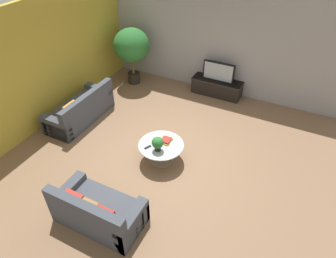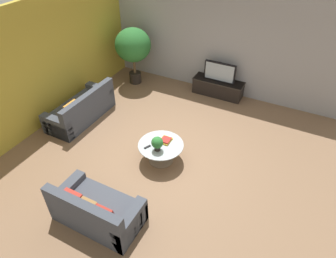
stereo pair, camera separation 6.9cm
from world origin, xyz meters
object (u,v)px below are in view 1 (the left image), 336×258
couch_by_wall (81,110)px  couch_near_entry (98,211)px  coffee_table (161,149)px  potted_palm_tall (132,47)px  potted_plant_tabletop (158,143)px  television (219,72)px  media_console (217,87)px

couch_by_wall → couch_near_entry: size_ratio=1.21×
coffee_table → potted_palm_tall: bearing=131.2°
potted_palm_tall → couch_near_entry: bearing=-65.3°
coffee_table → couch_by_wall: size_ratio=0.52×
coffee_table → potted_palm_tall: 3.78m
potted_plant_tabletop → couch_near_entry: bearing=-99.2°
couch_by_wall → couch_near_entry: 3.33m
television → potted_palm_tall: (-2.58, -0.48, 0.45)m
couch_by_wall → media_console: bearing=135.4°
couch_by_wall → potted_palm_tall: 2.50m
coffee_table → couch_by_wall: (-2.60, 0.44, -0.03)m
media_console → potted_plant_tabletop: (-0.14, -3.43, 0.41)m
couch_by_wall → potted_palm_tall: bearing=175.4°
media_console → potted_palm_tall: potted_palm_tall is taller
coffee_table → potted_palm_tall: size_ratio=0.57×
television → potted_plant_tabletop: television is taller
media_console → couch_by_wall: couch_by_wall is taller
couch_by_wall → potted_palm_tall: size_ratio=1.11×
coffee_table → couch_near_entry: couch_near_entry is taller
media_console → potted_palm_tall: bearing=-169.5°
potted_palm_tall → potted_plant_tabletop: potted_palm_tall is taller
media_console → couch_near_entry: 5.19m
television → couch_near_entry: 5.21m
potted_plant_tabletop → television: bearing=87.7°
couch_by_wall → television: bearing=135.4°
media_console → couch_by_wall: 3.93m
couch_by_wall → potted_plant_tabletop: bearing=76.5°
coffee_table → couch_near_entry: size_ratio=0.63×
television → couch_by_wall: 3.96m
couch_near_entry → potted_palm_tall: size_ratio=0.91×
media_console → television: television is taller
potted_plant_tabletop → coffee_table: bearing=96.1°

